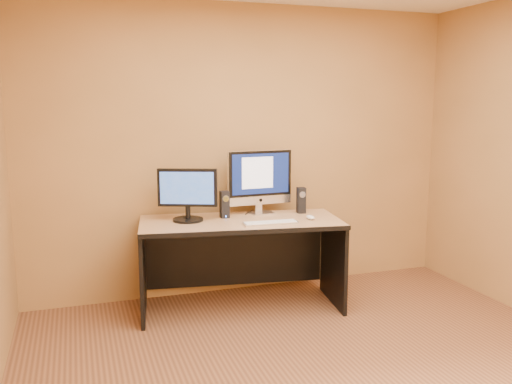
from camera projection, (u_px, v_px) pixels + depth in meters
walls at (352, 181)px, 3.07m from camera, size 4.00×4.00×2.60m
desk at (241, 265)px, 4.56m from camera, size 1.75×0.96×0.77m
imac at (261, 181)px, 4.73m from camera, size 0.60×0.25×0.57m
second_monitor at (188, 195)px, 4.44m from camera, size 0.55×0.41×0.44m
speaker_left at (225, 204)px, 4.58m from camera, size 0.07×0.08×0.23m
speaker_right at (301, 200)px, 4.78m from camera, size 0.08×0.08×0.23m
keyboard at (271, 223)px, 4.37m from camera, size 0.45×0.14×0.02m
mouse at (310, 217)px, 4.53m from camera, size 0.07×0.11×0.04m
cable_a at (262, 211)px, 4.87m from camera, size 0.02×0.23×0.01m
cable_b at (249, 212)px, 4.80m from camera, size 0.12×0.16×0.01m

